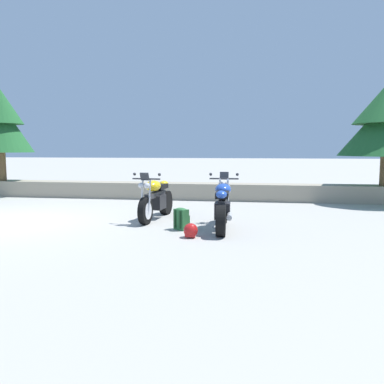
% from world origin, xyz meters
% --- Properties ---
extents(ground_plane, '(120.00, 120.00, 0.00)m').
position_xyz_m(ground_plane, '(0.00, 0.00, 0.00)').
color(ground_plane, '#A3A099').
extents(stone_wall, '(36.00, 0.80, 0.55)m').
position_xyz_m(stone_wall, '(0.00, 4.80, 0.28)').
color(stone_wall, gray).
rests_on(stone_wall, ground).
extents(motorcycle_yellow_near_left, '(0.67, 2.07, 1.18)m').
position_xyz_m(motorcycle_yellow_near_left, '(3.29, 0.93, 0.49)').
color(motorcycle_yellow_near_left, black).
rests_on(motorcycle_yellow_near_left, ground).
extents(motorcycle_blue_centre, '(0.67, 2.06, 1.18)m').
position_xyz_m(motorcycle_blue_centre, '(4.98, 0.03, 0.49)').
color(motorcycle_blue_centre, black).
rests_on(motorcycle_blue_centre, ground).
extents(rider_backpack, '(0.35, 0.35, 0.47)m').
position_xyz_m(rider_backpack, '(4.13, -0.20, 0.24)').
color(rider_backpack, '#2D6B38').
rests_on(rider_backpack, ground).
extents(rider_helmet, '(0.28, 0.28, 0.28)m').
position_xyz_m(rider_helmet, '(4.44, -0.91, 0.14)').
color(rider_helmet, '#B21919').
rests_on(rider_helmet, ground).
extents(pine_tree_mid_left, '(2.24, 2.24, 3.35)m').
position_xyz_m(pine_tree_mid_left, '(-3.33, 4.71, 2.68)').
color(pine_tree_mid_left, brown).
rests_on(pine_tree_mid_left, stone_wall).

